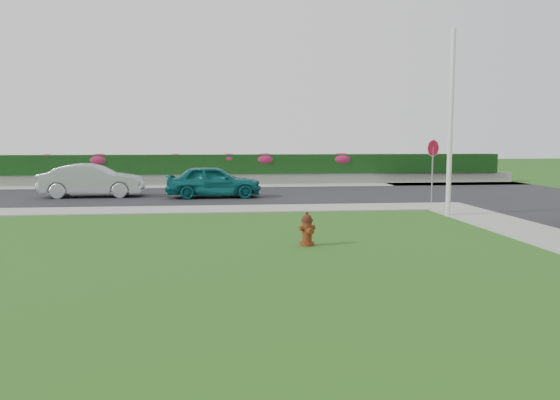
{
  "coord_description": "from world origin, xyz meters",
  "views": [
    {
      "loc": [
        -1.45,
        -10.81,
        2.52
      ],
      "look_at": [
        0.14,
        3.8,
        0.9
      ],
      "focal_mm": 35.0,
      "sensor_mm": 36.0,
      "label": 1
    }
  ],
  "objects": [
    {
      "name": "hedge",
      "position": [
        -1.0,
        20.6,
        1.15
      ],
      "size": [
        32.0,
        0.9,
        1.1
      ],
      "primitive_type": "cube",
      "color": "black",
      "rests_on": "retaining_wall"
    },
    {
      "name": "flower_clump_b",
      "position": [
        -8.18,
        20.5,
        1.42
      ],
      "size": [
        1.41,
        0.9,
        0.7
      ],
      "primitive_type": "ellipsoid",
      "color": "#B91F65",
      "rests_on": "hedge"
    },
    {
      "name": "stop_sign",
      "position": [
        6.93,
        10.1,
        1.89
      ],
      "size": [
        0.63,
        0.33,
        2.55
      ],
      "rotation": [
        0.0,
        0.0,
        0.07
      ],
      "color": "slate",
      "rests_on": "ground"
    },
    {
      "name": "curb_corner",
      "position": [
        7.0,
        9.0,
        0.02
      ],
      "size": [
        2.0,
        2.0,
        0.04
      ],
      "primitive_type": "cube",
      "color": "gray",
      "rests_on": "ground"
    },
    {
      "name": "ground",
      "position": [
        0.0,
        0.0,
        0.0
      ],
      "size": [
        120.0,
        120.0,
        0.0
      ],
      "primitive_type": "plane",
      "color": "black",
      "rests_on": "ground"
    },
    {
      "name": "sedan_teal",
      "position": [
        -1.76,
        12.95,
        0.74
      ],
      "size": [
        4.13,
        1.74,
        1.4
      ],
      "primitive_type": "imported",
      "rotation": [
        0.0,
        0.0,
        1.59
      ],
      "color": "#0B5656",
      "rests_on": "street_far"
    },
    {
      "name": "sedan_silver",
      "position": [
        -7.03,
        13.74,
        0.76
      ],
      "size": [
        4.42,
        1.63,
        1.44
      ],
      "primitive_type": "imported",
      "rotation": [
        0.0,
        0.0,
        1.59
      ],
      "color": "#9A9DA2",
      "rests_on": "street_far"
    },
    {
      "name": "sidewalk_far",
      "position": [
        -6.0,
        9.0,
        0.02
      ],
      "size": [
        24.0,
        2.0,
        0.04
      ],
      "primitive_type": "cube",
      "color": "gray",
      "rests_on": "ground"
    },
    {
      "name": "utility_pole",
      "position": [
        6.05,
        6.47,
        3.05
      ],
      "size": [
        0.16,
        0.16,
        6.1
      ],
      "primitive_type": "cylinder",
      "color": "silver",
      "rests_on": "ground"
    },
    {
      "name": "flower_clump_d",
      "position": [
        -0.97,
        20.5,
        1.47
      ],
      "size": [
        1.16,
        0.74,
        0.58
      ],
      "primitive_type": "ellipsoid",
      "color": "#B91F65",
      "rests_on": "hedge"
    },
    {
      "name": "flower_clump_c",
      "position": [
        -3.99,
        20.5,
        1.49
      ],
      "size": [
        1.03,
        0.67,
        0.52
      ],
      "primitive_type": "ellipsoid",
      "color": "#B91F65",
      "rests_on": "hedge"
    },
    {
      "name": "flower_clump_f",
      "position": [
        5.56,
        20.5,
        1.41
      ],
      "size": [
        1.44,
        0.92,
        0.72
      ],
      "primitive_type": "ellipsoid",
      "color": "#B91F65",
      "rests_on": "hedge"
    },
    {
      "name": "retaining_wall",
      "position": [
        -1.0,
        20.5,
        0.3
      ],
      "size": [
        34.0,
        0.4,
        0.6
      ],
      "primitive_type": "cube",
      "color": "gray",
      "rests_on": "ground"
    },
    {
      "name": "flower_clump_e",
      "position": [
        1.08,
        20.5,
        1.42
      ],
      "size": [
        1.41,
        0.9,
        0.7
      ],
      "primitive_type": "ellipsoid",
      "color": "#B91F65",
      "rests_on": "hedge"
    },
    {
      "name": "flower_clump_a",
      "position": [
        -10.96,
        20.5,
        1.5
      ],
      "size": [
        1.03,
        0.66,
        0.52
      ],
      "primitive_type": "ellipsoid",
      "color": "#B91F65",
      "rests_on": "hedge"
    },
    {
      "name": "street_far",
      "position": [
        -5.0,
        14.0,
        0.02
      ],
      "size": [
        26.0,
        8.0,
        0.04
      ],
      "primitive_type": "cube",
      "color": "black",
      "rests_on": "ground"
    },
    {
      "name": "fire_hydrant",
      "position": [
        0.59,
        1.93,
        0.38
      ],
      "size": [
        0.42,
        0.4,
        0.81
      ],
      "rotation": [
        0.0,
        0.0,
        0.38
      ],
      "color": "#4A120B",
      "rests_on": "ground"
    },
    {
      "name": "sidewalk_beyond",
      "position": [
        -1.0,
        19.0,
        0.02
      ],
      "size": [
        34.0,
        2.0,
        0.04
      ],
      "primitive_type": "cube",
      "color": "gray",
      "rests_on": "ground"
    }
  ]
}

